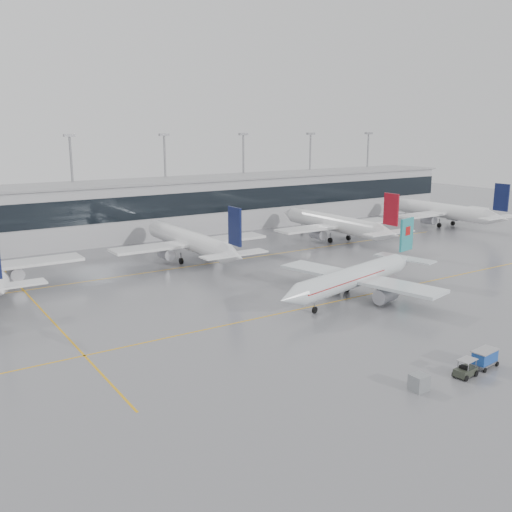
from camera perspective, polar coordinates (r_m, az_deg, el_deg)
ground at (r=77.89m, az=4.88°, el=-5.22°), size 320.00×320.00×0.00m
taxi_line_main at (r=77.88m, az=4.88°, el=-5.21°), size 120.00×0.25×0.01m
taxi_line_north at (r=102.21m, az=-5.56°, el=-0.88°), size 120.00×0.25×0.01m
taxi_line_cross at (r=78.51m, az=-19.99°, el=-5.81°), size 0.25×60.00×0.01m
terminal at (r=129.82m, az=-12.27°, el=4.49°), size 180.00×15.00×12.00m
terminal_glass at (r=122.67m, az=-11.01°, el=4.79°), size 180.00×0.20×5.00m
terminal_roof at (r=129.11m, az=-12.40°, el=7.21°), size 182.00×16.00×0.40m
light_masts at (r=134.61m, az=-13.36°, el=7.87°), size 156.40×1.00×22.60m
air_canada_jet at (r=82.95m, az=10.15°, el=-2.01°), size 32.76×25.76×10.00m
parked_jet_c at (r=104.63m, az=-6.55°, el=1.49°), size 29.64×36.96×11.72m
parked_jet_d at (r=124.10m, az=8.02°, el=3.22°), size 29.64×36.96×11.72m
parked_jet_e at (r=149.35m, az=18.20°, el=4.30°), size 29.64×36.96×11.72m
baggage_tug at (r=60.62m, az=20.20°, el=-10.71°), size 3.68×1.76×1.76m
baggage_cart at (r=63.40m, az=21.90°, el=-9.36°), size 3.17×2.00×1.86m
gse_unit at (r=56.32m, az=15.99°, el=-12.07°), size 1.56×1.45×1.56m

